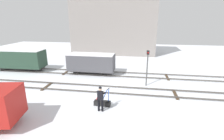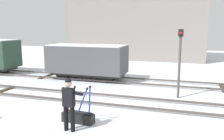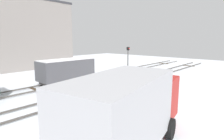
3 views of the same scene
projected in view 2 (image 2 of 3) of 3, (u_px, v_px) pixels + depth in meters
The scene contains 8 objects.
ground_plane at pixel (101, 101), 11.69m from camera, with size 60.00×60.00×0.00m, color silver.
track_main_line at pixel (101, 99), 11.67m from camera, with size 44.00×1.94×0.18m.
track_siding_near at pixel (125, 80), 15.84m from camera, with size 44.00×1.94×0.18m.
switch_lever_frame at pixel (78, 116), 9.04m from camera, with size 1.26×0.44×1.45m.
rail_worker at pixel (69, 101), 8.18m from camera, with size 0.57×0.69×1.86m.
signal_post at pixel (180, 56), 11.89m from camera, with size 0.24×0.32×3.42m.
apartment_building at pixel (138, 14), 27.52m from camera, with size 15.09×5.27×10.02m.
freight_car_back_track at pixel (87, 60), 16.44m from camera, with size 5.32×2.20×2.36m.
Camera 2 is at (3.95, -10.55, 3.48)m, focal length 38.97 mm.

